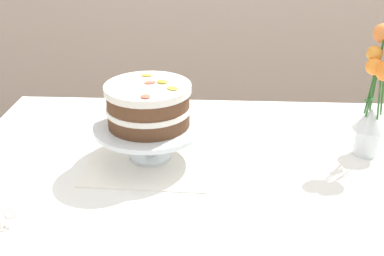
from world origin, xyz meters
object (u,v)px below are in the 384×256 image
(layer_cake, at_px, (148,105))
(flower_vase, at_px, (374,101))
(dining_table, at_px, (221,213))
(cake_stand, at_px, (149,130))

(layer_cake, distance_m, flower_vase, 0.58)
(dining_table, xyz_separation_m, layer_cake, (-0.19, 0.11, 0.25))
(dining_table, bearing_deg, layer_cake, 149.93)
(layer_cake, bearing_deg, dining_table, -30.07)
(layer_cake, bearing_deg, cake_stand, 171.93)
(dining_table, distance_m, flower_vase, 0.49)
(cake_stand, height_order, layer_cake, layer_cake)
(cake_stand, bearing_deg, dining_table, -30.06)
(flower_vase, bearing_deg, layer_cake, -174.63)
(dining_table, height_order, cake_stand, cake_stand)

